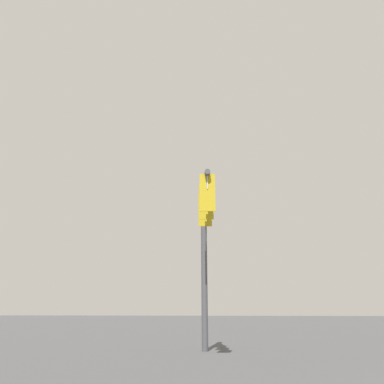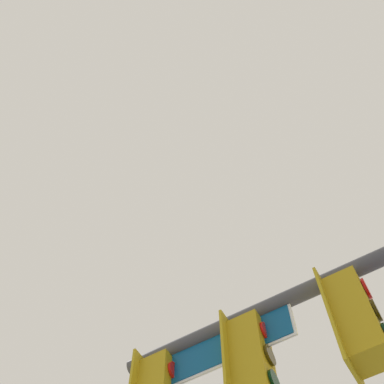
{
  "view_description": "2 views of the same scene",
  "coord_description": "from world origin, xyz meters",
  "views": [
    {
      "loc": [
        7.29,
        -5.19,
        1.43
      ],
      "look_at": [
        -7.42,
        -8.79,
        6.33
      ],
      "focal_mm": 35.0,
      "sensor_mm": 36.0,
      "label": 1
    },
    {
      "loc": [
        -7.99,
        -4.54,
        1.31
      ],
      "look_at": [
        -6.73,
        -5.85,
        4.8
      ],
      "focal_mm": 50.0,
      "sensor_mm": 36.0,
      "label": 2
    }
  ],
  "objects": [
    {
      "name": "signal_pole_near",
      "position": [
        -6.64,
        -8.07,
        4.59
      ],
      "size": [
        4.11,
        1.31,
        6.53
      ],
      "color": "#47474C",
      "rests_on": "ground_plane"
    }
  ]
}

